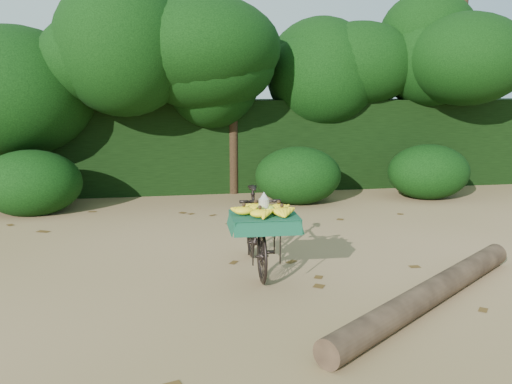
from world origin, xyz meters
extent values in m
plane|color=tan|center=(0.00, 0.00, 0.00)|extent=(80.00, 80.00, 0.00)
imported|color=black|center=(0.11, 0.85, 0.46)|extent=(0.50, 1.55, 0.92)
cube|color=black|center=(0.09, 0.25, 0.75)|extent=(0.35, 0.42, 0.02)
cube|color=#155137|center=(0.09, 0.25, 0.77)|extent=(0.69, 0.58, 0.01)
ellipsoid|color=#8AA628|center=(0.15, 0.25, 0.82)|extent=(0.09, 0.07, 0.10)
ellipsoid|color=#8AA628|center=(0.06, 0.30, 0.82)|extent=(0.09, 0.07, 0.10)
ellipsoid|color=#8AA628|center=(0.05, 0.20, 0.82)|extent=(0.09, 0.07, 0.10)
cylinder|color=#EAE5C6|center=(0.09, 0.26, 0.86)|extent=(0.11, 0.11, 0.14)
cylinder|color=brown|center=(1.55, -0.47, 0.12)|extent=(2.83, 2.19, 0.24)
cube|color=black|center=(0.00, 6.30, 0.90)|extent=(26.00, 1.80, 1.80)
camera|label=1|loc=(-0.93, -4.92, 2.00)|focal=38.00mm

